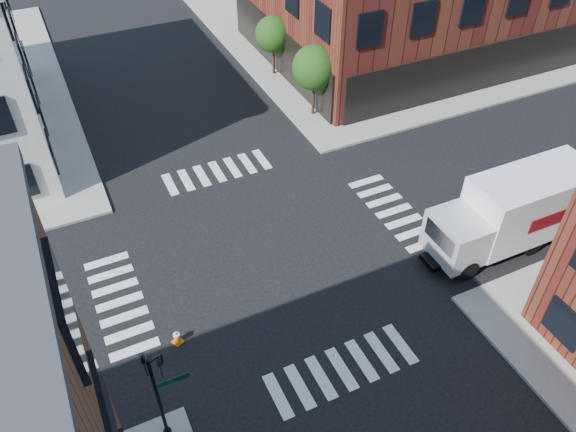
# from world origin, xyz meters

# --- Properties ---
(ground) EXTENTS (120.00, 120.00, 0.00)m
(ground) POSITION_xyz_m (0.00, 0.00, 0.00)
(ground) COLOR black
(ground) RESTS_ON ground
(sidewalk_ne) EXTENTS (30.00, 30.00, 0.15)m
(sidewalk_ne) POSITION_xyz_m (21.00, 21.00, 0.07)
(sidewalk_ne) COLOR gray
(sidewalk_ne) RESTS_ON ground
(tree_near) EXTENTS (2.69, 2.69, 4.49)m
(tree_near) POSITION_xyz_m (7.56, 9.98, 3.16)
(tree_near) COLOR black
(tree_near) RESTS_ON ground
(tree_far) EXTENTS (2.43, 2.43, 4.07)m
(tree_far) POSITION_xyz_m (7.56, 15.98, 2.87)
(tree_far) COLOR black
(tree_far) RESTS_ON ground
(signal_pole) EXTENTS (1.29, 1.24, 4.60)m
(signal_pole) POSITION_xyz_m (-6.72, -6.68, 2.86)
(signal_pole) COLOR black
(signal_pole) RESTS_ON ground
(box_truck) EXTENTS (8.35, 2.67, 3.75)m
(box_truck) POSITION_xyz_m (10.55, -4.18, 1.95)
(box_truck) COLOR white
(box_truck) RESTS_ON ground
(traffic_cone) EXTENTS (0.50, 0.50, 0.70)m
(traffic_cone) POSITION_xyz_m (-5.34, -3.07, 0.34)
(traffic_cone) COLOR orange
(traffic_cone) RESTS_ON ground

